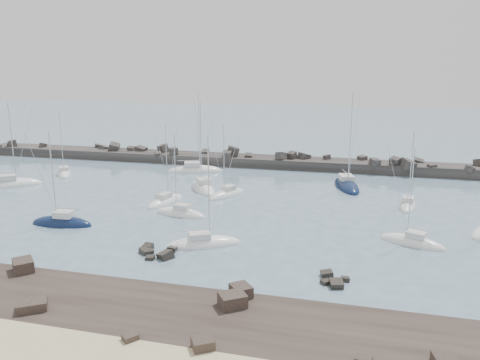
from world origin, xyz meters
name	(u,v)px	position (x,y,z in m)	size (l,w,h in m)	color
ground	(218,228)	(0.00, 0.00, 0.00)	(400.00, 400.00, 0.00)	slate
rock_shelf	(136,321)	(0.20, -21.97, 0.02)	(140.00, 12.46, 1.81)	#2B211D
rock_cluster_near	(158,253)	(-3.66, -9.28, 0.14)	(4.40, 4.51, 1.50)	black
rock_cluster_far	(333,282)	(14.37, -11.58, 0.07)	(2.81, 3.33, 1.30)	black
breakwater	(238,163)	(-7.49, 37.98, 0.29)	(115.00, 6.96, 5.34)	#2B2826
sailboat_0	(12,185)	(-39.04, 11.63, 0.16)	(9.06, 8.12, 14.85)	white
sailboat_1	(64,174)	(-35.83, 21.32, 0.14)	(6.26, 7.56, 12.05)	white
sailboat_2	(62,224)	(-19.01, -3.59, 0.16)	(7.99, 3.02, 12.64)	#0E1C3D
sailboat_3	(165,202)	(-10.52, 8.65, 0.14)	(4.16, 7.97, 12.12)	white
sailboat_4	(195,171)	(-13.45, 29.38, 0.15)	(10.76, 6.46, 16.18)	white
sailboat_5	(181,214)	(-6.30, 3.79, 0.14)	(7.54, 3.42, 11.60)	white
sailboat_6	(227,195)	(-3.04, 14.66, 0.14)	(5.36, 7.59, 11.72)	white
sailboat_7	(203,244)	(0.14, -5.78, 0.13)	(8.43, 6.02, 12.90)	white
sailboat_8	(346,186)	(14.39, 24.46, 0.15)	(5.85, 10.92, 16.47)	#0E1C3D
sailboat_9	(412,243)	(22.24, 0.29, 0.14)	(7.45, 4.75, 11.42)	white
sailboat_10	(408,206)	(23.04, 15.28, 0.14)	(3.21, 7.44, 11.52)	white
sailboat_13	(203,188)	(-7.82, 17.39, 0.16)	(7.61, 9.51, 15.02)	white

